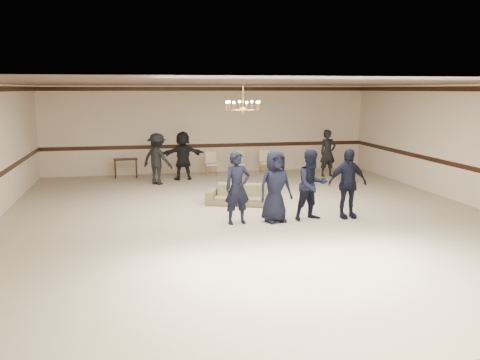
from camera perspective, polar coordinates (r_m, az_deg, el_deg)
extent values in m
cube|color=#B9A88E|center=(12.45, 1.31, -4.18)|extent=(12.00, 14.00, 0.01)
cube|color=black|center=(12.06, 1.37, 10.71)|extent=(12.00, 14.00, 0.01)
cube|color=beige|center=(19.00, -3.53, 5.65)|extent=(12.00, 0.01, 3.20)
cube|color=beige|center=(5.69, 17.79, -5.42)|extent=(12.00, 0.01, 3.20)
cube|color=beige|center=(14.73, 24.74, 3.45)|extent=(0.01, 14.00, 3.20)
cube|color=black|center=(19.04, -3.50, 3.85)|extent=(12.00, 0.02, 0.14)
cube|color=black|center=(18.93, -3.57, 10.12)|extent=(12.00, 0.02, 0.14)
imported|color=black|center=(11.69, -0.29, -0.89)|extent=(0.67, 0.50, 1.68)
imported|color=black|center=(11.90, 3.95, -0.72)|extent=(0.92, 0.71, 1.68)
imported|color=black|center=(12.18, 8.03, -0.55)|extent=(0.94, 0.80, 1.68)
imported|color=black|center=(12.51, 11.91, -0.39)|extent=(1.01, 0.46, 1.68)
imported|color=#787951|center=(13.76, 0.17, -1.63)|extent=(2.00, 1.36, 0.54)
imported|color=black|center=(16.81, -9.22, 2.33)|extent=(1.23, 1.15, 1.67)
imported|color=black|center=(17.57, -6.40, 2.73)|extent=(1.59, 0.64, 1.67)
imported|color=black|center=(18.38, 9.77, 2.98)|extent=(0.65, 0.47, 1.67)
cube|color=black|center=(18.31, -12.63, 1.29)|extent=(0.83, 0.40, 0.68)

